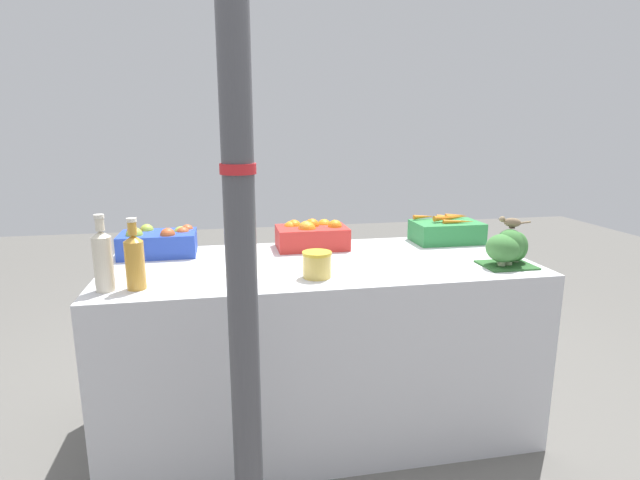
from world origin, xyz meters
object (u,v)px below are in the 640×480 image
Objects in this scene: juice_bottle_amber at (135,260)px; sparrow_bird at (511,222)px; pickle_jar at (317,264)px; support_pole at (239,209)px; broccoli_pile at (507,248)px; apple_crate at (158,242)px; orange_crate at (311,235)px; carrot_crate at (447,231)px; juice_bottle_cloudy at (103,259)px.

juice_bottle_amber reaches higher than sparrow_bird.
support_pole is at bearing -123.47° from pickle_jar.
apple_crate is at bearing 162.01° from broccoli_pile.
orange_crate is (0.74, 0.00, 0.00)m from apple_crate.
sparrow_bird is at bearing 23.03° from support_pole.
juice_bottle_cloudy is at bearing -161.90° from carrot_crate.
juice_bottle_amber is at bearing 0.00° from juice_bottle_cloudy.
carrot_crate is at bearing 0.02° from apple_crate.
juice_bottle_amber is 0.70m from pickle_jar.
juice_bottle_cloudy reaches higher than sparrow_bird.
pickle_jar is at bearing 56.53° from support_pole.
support_pole is at bearing -111.15° from orange_crate.
support_pole is at bearing -138.53° from carrot_crate.
apple_crate is 1.58× the size of broccoli_pile.
sparrow_bird is (0.02, 0.02, 0.11)m from broccoli_pile.
support_pole reaches higher than apple_crate.
apple_crate is at bearing 88.00° from juice_bottle_amber.
juice_bottle_cloudy is at bearing -103.84° from apple_crate.
support_pole is 8.18× the size of juice_bottle_cloudy.
juice_bottle_cloudy is 1.68m from sparrow_bird.
sparrow_bird is at bearing 1.59° from juice_bottle_amber.
support_pole is at bearing -43.20° from juice_bottle_cloudy.
carrot_crate is at bearing -0.27° from orange_crate.
orange_crate is at bearing 147.48° from broccoli_pile.
sparrow_bird is (0.80, -0.48, 0.13)m from orange_crate.
sparrow_bird is (1.18, 0.50, -0.17)m from support_pole.
juice_bottle_cloudy reaches higher than juice_bottle_amber.
orange_crate is (0.38, 0.99, -0.30)m from support_pole.
sparrow_bird is at bearing -17.27° from apple_crate.
support_pole is 1.30m from sparrow_bird.
sparrow_bird is (1.56, 0.04, 0.08)m from juice_bottle_amber.
juice_bottle_amber is (-1.55, -0.03, 0.03)m from broccoli_pile.
juice_bottle_amber is (-0.38, 0.46, -0.25)m from support_pole.
broccoli_pile is 0.77× the size of juice_bottle_cloudy.
support_pole reaches higher than juice_bottle_cloudy.
broccoli_pile is 0.12m from sparrow_bird.
broccoli_pile reaches higher than pickle_jar.
juice_bottle_cloudy is (-1.60, -0.52, 0.06)m from carrot_crate.
juice_bottle_amber is at bearing -92.00° from apple_crate.
support_pole is 1.09m from apple_crate.
carrot_crate is (0.73, -0.00, -0.01)m from orange_crate.
juice_bottle_amber is (-0.02, -0.52, 0.05)m from apple_crate.
juice_bottle_cloudy is at bearing 136.80° from support_pole.
broccoli_pile is 0.82× the size of juice_bottle_amber.
support_pole reaches higher than juice_bottle_amber.
pickle_jar is (0.81, 0.02, -0.07)m from juice_bottle_cloudy.
orange_crate is 0.51m from pickle_jar.
juice_bottle_amber reaches higher than orange_crate.
orange_crate is 1.21× the size of juice_bottle_cloudy.
sparrow_bird is (1.67, 0.04, 0.07)m from juice_bottle_cloudy.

